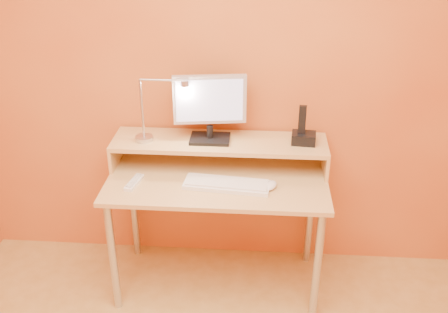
# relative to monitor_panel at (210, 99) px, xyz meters

# --- Properties ---
(wall_back) EXTENTS (3.00, 0.04, 2.50)m
(wall_back) POSITION_rel_monitor_panel_xyz_m (0.05, 0.16, 0.13)
(wall_back) COLOR #D6813C
(wall_back) RESTS_ON floor
(desk_leg_fl) EXTENTS (0.04, 0.04, 0.69)m
(desk_leg_fl) POSITION_rel_monitor_panel_xyz_m (-0.50, -0.41, -0.77)
(desk_leg_fl) COLOR #BCBCC4
(desk_leg_fl) RESTS_ON floor
(desk_leg_fr) EXTENTS (0.04, 0.04, 0.69)m
(desk_leg_fr) POSITION_rel_monitor_panel_xyz_m (0.60, -0.41, -0.77)
(desk_leg_fr) COLOR #BCBCC4
(desk_leg_fr) RESTS_ON floor
(desk_leg_bl) EXTENTS (0.04, 0.04, 0.69)m
(desk_leg_bl) POSITION_rel_monitor_panel_xyz_m (-0.50, 0.09, -0.77)
(desk_leg_bl) COLOR #BCBCC4
(desk_leg_bl) RESTS_ON floor
(desk_leg_br) EXTENTS (0.04, 0.04, 0.69)m
(desk_leg_br) POSITION_rel_monitor_panel_xyz_m (0.60, 0.09, -0.77)
(desk_leg_br) COLOR #BCBCC4
(desk_leg_br) RESTS_ON floor
(desk_lower) EXTENTS (1.20, 0.60, 0.02)m
(desk_lower) POSITION_rel_monitor_panel_xyz_m (0.05, -0.16, -0.41)
(desk_lower) COLOR tan
(desk_lower) RESTS_ON floor
(shelf_riser_left) EXTENTS (0.02, 0.30, 0.14)m
(shelf_riser_left) POSITION_rel_monitor_panel_xyz_m (-0.54, -0.01, -0.33)
(shelf_riser_left) COLOR tan
(shelf_riser_left) RESTS_ON desk_lower
(shelf_riser_right) EXTENTS (0.02, 0.30, 0.14)m
(shelf_riser_right) POSITION_rel_monitor_panel_xyz_m (0.64, -0.01, -0.33)
(shelf_riser_right) COLOR tan
(shelf_riser_right) RESTS_ON desk_lower
(desk_shelf) EXTENTS (1.20, 0.30, 0.02)m
(desk_shelf) POSITION_rel_monitor_panel_xyz_m (0.05, -0.01, -0.25)
(desk_shelf) COLOR tan
(desk_shelf) RESTS_ON desk_lower
(monitor_foot) EXTENTS (0.22, 0.16, 0.02)m
(monitor_foot) POSITION_rel_monitor_panel_xyz_m (-0.00, -0.01, -0.23)
(monitor_foot) COLOR black
(monitor_foot) RESTS_ON desk_shelf
(monitor_neck) EXTENTS (0.04, 0.04, 0.07)m
(monitor_neck) POSITION_rel_monitor_panel_xyz_m (0.00, -0.01, -0.19)
(monitor_neck) COLOR black
(monitor_neck) RESTS_ON monitor_foot
(monitor_panel) EXTENTS (0.40, 0.09, 0.27)m
(monitor_panel) POSITION_rel_monitor_panel_xyz_m (0.00, 0.00, 0.00)
(monitor_panel) COLOR #BABAC1
(monitor_panel) RESTS_ON monitor_neck
(monitor_back) EXTENTS (0.35, 0.06, 0.23)m
(monitor_back) POSITION_rel_monitor_panel_xyz_m (0.00, 0.02, 0.00)
(monitor_back) COLOR black
(monitor_back) RESTS_ON monitor_panel
(monitor_screen) EXTENTS (0.36, 0.05, 0.23)m
(monitor_screen) POSITION_rel_monitor_panel_xyz_m (0.00, -0.02, 0.00)
(monitor_screen) COLOR silver
(monitor_screen) RESTS_ON monitor_panel
(lamp_base) EXTENTS (0.10, 0.10, 0.02)m
(lamp_base) POSITION_rel_monitor_panel_xyz_m (-0.37, -0.04, -0.23)
(lamp_base) COLOR #BCBCC4
(lamp_base) RESTS_ON desk_shelf
(lamp_post) EXTENTS (0.01, 0.01, 0.33)m
(lamp_post) POSITION_rel_monitor_panel_xyz_m (-0.37, -0.04, -0.05)
(lamp_post) COLOR #BCBCC4
(lamp_post) RESTS_ON lamp_base
(lamp_arm) EXTENTS (0.24, 0.01, 0.01)m
(lamp_arm) POSITION_rel_monitor_panel_xyz_m (-0.25, -0.04, 0.12)
(lamp_arm) COLOR #BCBCC4
(lamp_arm) RESTS_ON lamp_post
(lamp_head) EXTENTS (0.04, 0.04, 0.03)m
(lamp_head) POSITION_rel_monitor_panel_xyz_m (-0.13, -0.04, 0.10)
(lamp_head) COLOR #BCBCC4
(lamp_head) RESTS_ON lamp_arm
(lamp_bulb) EXTENTS (0.03, 0.03, 0.00)m
(lamp_bulb) POSITION_rel_monitor_panel_xyz_m (-0.13, -0.04, 0.09)
(lamp_bulb) COLOR #FFEAC6
(lamp_bulb) RESTS_ON lamp_head
(phone_dock) EXTENTS (0.14, 0.11, 0.06)m
(phone_dock) POSITION_rel_monitor_panel_xyz_m (0.52, -0.01, -0.21)
(phone_dock) COLOR black
(phone_dock) RESTS_ON desk_shelf
(phone_handset) EXTENTS (0.04, 0.03, 0.16)m
(phone_handset) POSITION_rel_monitor_panel_xyz_m (0.50, -0.01, -0.10)
(phone_handset) COLOR black
(phone_handset) RESTS_ON phone_dock
(phone_led) EXTENTS (0.01, 0.00, 0.04)m
(phone_led) POSITION_rel_monitor_panel_xyz_m (0.56, -0.06, -0.21)
(phone_led) COLOR #1219EF
(phone_led) RESTS_ON phone_dock
(keyboard) EXTENTS (0.47, 0.19, 0.02)m
(keyboard) POSITION_rel_monitor_panel_xyz_m (0.11, -0.24, -0.39)
(keyboard) COLOR white
(keyboard) RESTS_ON desk_lower
(mouse) EXTENTS (0.09, 0.12, 0.03)m
(mouse) POSITION_rel_monitor_panel_xyz_m (0.34, -0.24, -0.38)
(mouse) COLOR white
(mouse) RESTS_ON desk_lower
(remote_control) EXTENTS (0.08, 0.18, 0.02)m
(remote_control) POSITION_rel_monitor_panel_xyz_m (-0.39, -0.25, -0.39)
(remote_control) COLOR white
(remote_control) RESTS_ON desk_lower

